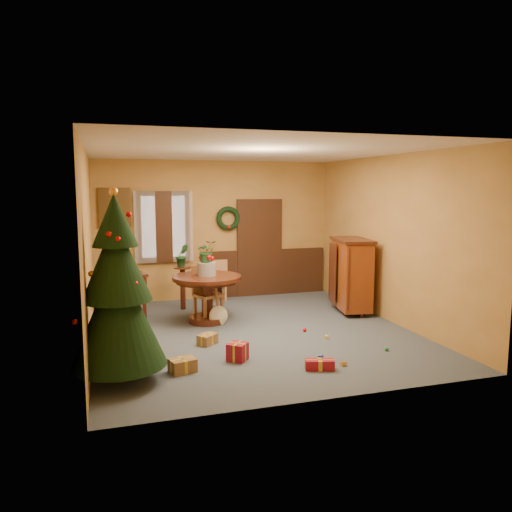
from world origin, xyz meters
name	(u,v)px	position (x,y,z in m)	size (l,w,h in m)	color
room_envelope	(226,246)	(0.21, 2.70, 1.12)	(5.50, 5.50, 5.50)	#353F4E
dining_table	(207,290)	(-0.60, 0.82, 0.58)	(1.20, 1.20, 0.83)	black
urn	(207,269)	(-0.60, 0.82, 0.94)	(0.32, 0.32, 0.23)	slate
centerpiece_plant	(207,251)	(-0.60, 0.82, 1.25)	(0.34, 0.30, 0.38)	#1E4C23
chair_near	(206,290)	(-0.58, 1.01, 0.53)	(0.54, 0.54, 0.98)	#A97543
chair_far	(217,279)	(-0.05, 2.42, 0.47)	(0.40, 0.40, 0.88)	#A97543
guitar	(218,303)	(-0.45, 0.59, 0.38)	(0.32, 0.15, 0.76)	beige
plant_stand	(183,283)	(-0.86, 1.89, 0.52)	(0.32, 0.32, 0.83)	black
stand_plant	(182,255)	(-0.86, 1.89, 1.05)	(0.24, 0.20, 0.44)	#19471E
christmas_tree	(117,291)	(-2.15, -1.53, 1.11)	(1.14, 1.14, 2.34)	#382111
writing_desk	(120,286)	(-2.04, 1.44, 0.61)	(1.00, 0.67, 0.82)	black
sideboard	(351,273)	(2.15, 0.74, 0.75)	(0.76, 1.17, 1.40)	#5C220A
gift_a	(183,365)	(-1.38, -1.44, 0.08)	(0.37, 0.31, 0.17)	brown
gift_b	(238,352)	(-0.60, -1.23, 0.12)	(0.34, 0.34, 0.24)	maroon
gift_c	(207,339)	(-0.85, -0.42, 0.08)	(0.34, 0.33, 0.16)	brown
gift_d	(320,365)	(0.33, -1.88, 0.07)	(0.40, 0.25, 0.13)	maroon
toy_a	(320,357)	(0.51, -1.50, 0.03)	(0.08, 0.05, 0.05)	#2A48B6
toy_b	(387,349)	(1.56, -1.48, 0.03)	(0.06, 0.06, 0.06)	#258833
toy_c	(327,337)	(0.99, -0.68, 0.03)	(0.08, 0.05, 0.05)	gold
toy_d	(305,330)	(0.81, -0.23, 0.03)	(0.06, 0.06, 0.06)	red
toy_e	(343,364)	(0.69, -1.85, 0.03)	(0.08, 0.05, 0.05)	gold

